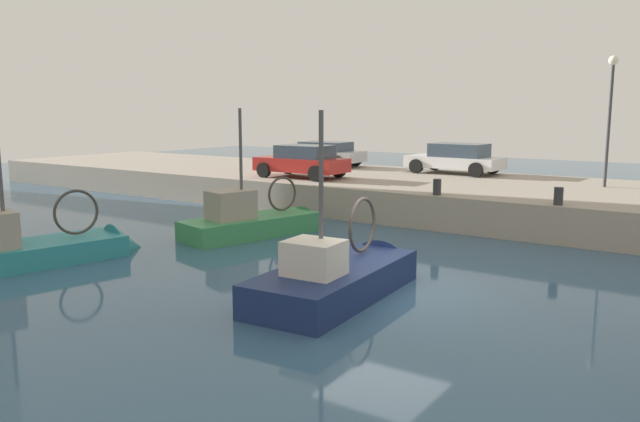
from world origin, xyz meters
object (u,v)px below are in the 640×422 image
fishing_boat_teal (42,258)px  parked_car_white (456,158)px  fishing_boat_green (259,230)px  parked_car_silver (323,153)px  mooring_bollard_mid (558,196)px  parked_car_red (302,161)px  mooring_bollard_north (437,187)px  fishing_boat_navy (343,289)px  quay_streetlamp (611,99)px

fishing_boat_teal → parked_car_white: bearing=-14.9°
fishing_boat_green → parked_car_silver: (10.82, 4.75, 1.71)m
fishing_boat_teal → mooring_bollard_mid: fishing_boat_teal is taller
parked_car_white → mooring_bollard_mid: 9.39m
mooring_bollard_mid → parked_car_red: bearing=80.6°
parked_car_red → fishing_boat_teal: bearing=-179.4°
fishing_boat_green → mooring_bollard_north: fishing_boat_green is taller
fishing_boat_teal → parked_car_white: fishing_boat_teal is taller
fishing_boat_navy → parked_car_red: (10.01, 8.37, 1.82)m
fishing_boat_navy → parked_car_red: fishing_boat_navy is taller
parked_car_silver → quay_streetlamp: quay_streetlamp is taller
mooring_bollard_north → parked_car_white: bearing=17.5°
parked_car_white → mooring_bollard_north: (-7.03, -2.22, -0.42)m
parked_car_white → parked_car_silver: bearing=92.6°
fishing_boat_teal → parked_car_white: size_ratio=1.39×
fishing_boat_navy → parked_car_silver: size_ratio=1.31×
mooring_bollard_mid → fishing_boat_teal: bearing=133.8°
fishing_boat_navy → parked_car_red: size_ratio=1.44×
parked_car_red → parked_car_silver: size_ratio=0.91×
mooring_bollard_mid → fishing_boat_navy: bearing=162.3°
fishing_boat_teal → mooring_bollard_north: bearing=-33.4°
mooring_bollard_north → quay_streetlamp: bearing=-37.2°
fishing_boat_green → fishing_boat_teal: size_ratio=0.94×
parked_car_white → parked_car_silver: 7.02m
fishing_boat_green → mooring_bollard_mid: fishing_boat_green is taller
mooring_bollard_north → fishing_boat_teal: bearing=146.6°
mooring_bollard_north → mooring_bollard_mid: bearing=-90.0°
fishing_boat_green → fishing_boat_teal: fishing_boat_green is taller
parked_car_silver → parked_car_red: bearing=-155.4°
fishing_boat_green → mooring_bollard_mid: (4.10, -8.48, 1.33)m
quay_streetlamp → fishing_boat_green: bearing=138.0°
parked_car_red → mooring_bollard_north: bearing=-104.6°
mooring_bollard_mid → quay_streetlamp: 6.39m
fishing_boat_navy → fishing_boat_teal: (-2.21, 8.24, 0.04)m
parked_car_white → quay_streetlamp: (-1.38, -6.51, 2.56)m
fishing_boat_navy → mooring_bollard_north: size_ratio=10.31×
parked_car_white → parked_car_silver: size_ratio=1.00×
fishing_boat_teal → quay_streetlamp: bearing=-34.8°
fishing_boat_teal → mooring_bollard_north: 12.53m
fishing_boat_navy → parked_car_white: (15.22, 3.60, 1.81)m
fishing_boat_green → mooring_bollard_north: (4.10, -4.48, 1.33)m
mooring_bollard_north → fishing_boat_navy: bearing=-170.4°
mooring_bollard_mid → quay_streetlamp: size_ratio=0.11×
parked_car_white → fishing_boat_teal: bearing=165.1°
fishing_boat_green → fishing_boat_teal: bearing=159.4°
parked_car_white → mooring_bollard_north: size_ratio=7.87×
parked_car_silver → fishing_boat_teal: bearing=-172.1°
parked_car_silver → mooring_bollard_mid: (-6.72, -13.23, -0.38)m
fishing_boat_teal → mooring_bollard_north: (10.41, -6.85, 1.35)m
fishing_boat_green → fishing_boat_navy: bearing=-124.9°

